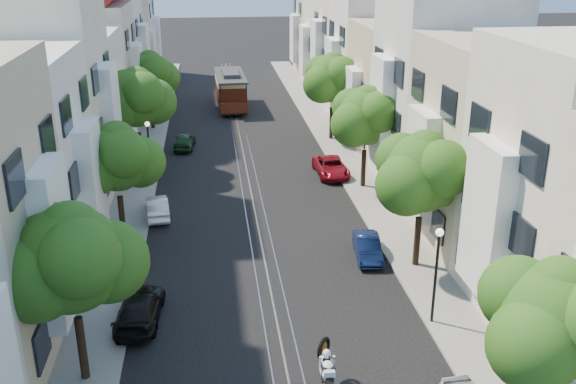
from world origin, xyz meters
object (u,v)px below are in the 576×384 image
object	(u,v)px
tree_w_d	(150,75)
lamp_east	(437,262)
lamp_west	(149,144)
parked_car_e_far	(331,167)
tree_w_b	(117,160)
tree_w_c	(137,99)
parked_car_e_mid	(367,247)
tree_e_d	(333,79)
parked_car_w_far	(184,141)
parked_car_w_near	(140,308)
tree_e_a	(557,323)
parked_car_w_mid	(157,207)
tree_e_b	(424,174)
tree_w_a	(72,262)
sportbike_rider	(327,370)
cable_car	(230,88)
tree_e_c	(367,118)

from	to	relation	value
tree_w_d	lamp_east	bearing A→B (deg)	-67.20
lamp_west	parked_car_e_far	distance (m)	12.12
lamp_west	tree_w_b	bearing A→B (deg)	-95.97
tree_w_c	parked_car_e_mid	world-z (taller)	tree_w_c
tree_e_d	parked_car_w_far	bearing A→B (deg)	-175.26
lamp_east	parked_car_w_near	world-z (taller)	lamp_east
parked_car_e_far	tree_e_a	bearing A→B (deg)	-88.19
lamp_west	parked_car_e_mid	xyz separation A→B (m)	(11.41, -11.78, -2.29)
lamp_east	parked_car_w_mid	xyz separation A→B (m)	(-11.90, 12.76, -2.27)
parked_car_e_far	parked_car_w_near	bearing A→B (deg)	-125.47
tree_e_b	parked_car_w_near	xyz separation A→B (m)	(-12.86, -3.31, -4.12)
tree_e_a	tree_w_a	world-z (taller)	tree_w_a
tree_w_b	parked_car_w_far	world-z (taller)	tree_w_b
parked_car_e_mid	tree_e_b	bearing A→B (deg)	-24.24
tree_e_d	parked_car_w_far	xyz separation A→B (m)	(-11.66, -0.97, -4.26)
tree_w_c	lamp_west	world-z (taller)	tree_w_c
tree_w_a	sportbike_rider	world-z (taller)	tree_w_a
sportbike_rider	parked_car_w_mid	size ratio (longest dim) A/B	0.63
tree_e_a	tree_e_b	size ratio (longest dim) A/B	0.94
parked_car_w_near	tree_e_a	bearing A→B (deg)	149.92
tree_w_b	tree_w_c	world-z (taller)	tree_w_c
tree_e_d	parked_car_e_far	bearing A→B (deg)	-101.15
cable_car	parked_car_e_mid	world-z (taller)	cable_car
tree_w_d	parked_car_w_far	world-z (taller)	tree_w_d
tree_e_a	cable_car	world-z (taller)	tree_e_a
tree_e_a	sportbike_rider	xyz separation A→B (m)	(-6.05, 3.23, -3.43)
parked_car_e_far	tree_e_c	bearing A→B (deg)	-59.10
lamp_east	tree_w_a	bearing A→B (deg)	-171.43
tree_e_c	lamp_west	size ratio (longest dim) A/B	1.57
tree_e_b	tree_e_d	xyz separation A→B (m)	(0.00, 22.00, 0.13)
tree_w_c	parked_car_e_far	xyz separation A→B (m)	(12.74, -2.42, -4.48)
tree_e_a	parked_car_e_far	bearing A→B (deg)	93.72
lamp_east	cable_car	xyz separation A→B (m)	(-6.61, 38.98, -0.92)
tree_w_d	lamp_east	distance (m)	34.73
cable_car	tree_e_a	bearing A→B (deg)	-82.56
cable_car	tree_e_b	bearing A→B (deg)	-79.36
cable_car	sportbike_rider	bearing A→B (deg)	-89.86
tree_e_a	lamp_west	distance (m)	28.51
tree_e_a	tree_e_b	bearing A→B (deg)	90.00
tree_e_b	tree_e_d	world-z (taller)	tree_e_d
tree_e_b	tree_w_d	xyz separation A→B (m)	(-14.40, 27.00, -0.13)
tree_e_d	tree_w_b	size ratio (longest dim) A/B	1.09
tree_e_d	tree_e_a	bearing A→B (deg)	-90.00
parked_car_w_far	sportbike_rider	bearing A→B (deg)	106.11
sportbike_rider	parked_car_w_near	xyz separation A→B (m)	(-6.82, 5.46, -0.36)
tree_e_a	sportbike_rider	size ratio (longest dim) A/B	2.87
lamp_east	parked_car_w_far	size ratio (longest dim) A/B	1.16
lamp_west	parked_car_e_mid	distance (m)	16.56
lamp_west	parked_car_w_far	size ratio (longest dim) A/B	1.16
tree_w_c	tree_w_a	bearing A→B (deg)	-90.00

